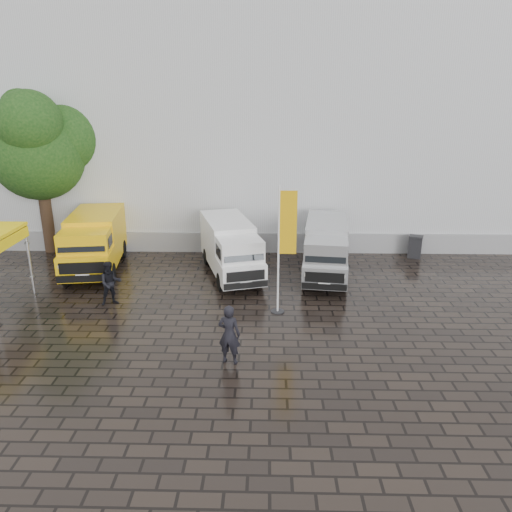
{
  "coord_description": "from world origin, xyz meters",
  "views": [
    {
      "loc": [
        0.39,
        -16.12,
        7.85
      ],
      "look_at": [
        -0.06,
        2.2,
        1.71
      ],
      "focal_mm": 35.0,
      "sensor_mm": 36.0,
      "label": 1
    }
  ],
  "objects_px": {
    "van_silver": "(326,250)",
    "flagpole": "(284,244)",
    "van_white": "(231,249)",
    "person_front": "(229,334)",
    "wheelie_bin": "(415,246)",
    "van_yellow": "(94,244)",
    "person_tent": "(111,283)"
  },
  "relations": [
    {
      "from": "flagpole",
      "to": "wheelie_bin",
      "type": "xyz_separation_m",
      "value": [
        6.66,
        6.55,
        -2.09
      ]
    },
    {
      "from": "van_white",
      "to": "person_tent",
      "type": "xyz_separation_m",
      "value": [
        -4.34,
        -3.33,
        -0.32
      ]
    },
    {
      "from": "van_yellow",
      "to": "van_white",
      "type": "xyz_separation_m",
      "value": [
        6.18,
        -0.44,
        -0.08
      ]
    },
    {
      "from": "van_yellow",
      "to": "van_silver",
      "type": "bearing_deg",
      "value": -10.37
    },
    {
      "from": "van_white",
      "to": "van_silver",
      "type": "relative_size",
      "value": 1.01
    },
    {
      "from": "van_yellow",
      "to": "van_white",
      "type": "height_order",
      "value": "van_yellow"
    },
    {
      "from": "van_silver",
      "to": "wheelie_bin",
      "type": "bearing_deg",
      "value": 36.61
    },
    {
      "from": "person_front",
      "to": "person_tent",
      "type": "distance_m",
      "value": 6.41
    },
    {
      "from": "van_silver",
      "to": "person_tent",
      "type": "xyz_separation_m",
      "value": [
        -8.51,
        -3.33,
        -0.31
      ]
    },
    {
      "from": "van_yellow",
      "to": "van_silver",
      "type": "distance_m",
      "value": 10.36
    },
    {
      "from": "flagpole",
      "to": "wheelie_bin",
      "type": "bearing_deg",
      "value": 44.56
    },
    {
      "from": "person_front",
      "to": "flagpole",
      "type": "bearing_deg",
      "value": -101.12
    },
    {
      "from": "van_white",
      "to": "wheelie_bin",
      "type": "distance_m",
      "value": 9.25
    },
    {
      "from": "van_white",
      "to": "person_front",
      "type": "height_order",
      "value": "van_white"
    },
    {
      "from": "van_yellow",
      "to": "wheelie_bin",
      "type": "xyz_separation_m",
      "value": [
        15.02,
        2.21,
        -0.71
      ]
    },
    {
      "from": "van_yellow",
      "to": "flagpole",
      "type": "xyz_separation_m",
      "value": [
        8.37,
        -4.35,
        1.38
      ]
    },
    {
      "from": "wheelie_bin",
      "to": "person_front",
      "type": "distance_m",
      "value": 13.18
    },
    {
      "from": "flagpole",
      "to": "person_tent",
      "type": "bearing_deg",
      "value": 174.96
    },
    {
      "from": "van_yellow",
      "to": "person_tent",
      "type": "xyz_separation_m",
      "value": [
        1.84,
        -3.77,
        -0.4
      ]
    },
    {
      "from": "van_silver",
      "to": "flagpole",
      "type": "xyz_separation_m",
      "value": [
        -1.99,
        -3.91,
        1.47
      ]
    },
    {
      "from": "van_yellow",
      "to": "flagpole",
      "type": "bearing_deg",
      "value": -35.39
    },
    {
      "from": "van_silver",
      "to": "flagpole",
      "type": "bearing_deg",
      "value": -109.87
    },
    {
      "from": "flagpole",
      "to": "person_front",
      "type": "height_order",
      "value": "flagpole"
    },
    {
      "from": "van_silver",
      "to": "wheelie_bin",
      "type": "height_order",
      "value": "van_silver"
    },
    {
      "from": "flagpole",
      "to": "person_front",
      "type": "distance_m",
      "value": 4.35
    },
    {
      "from": "wheelie_bin",
      "to": "person_tent",
      "type": "distance_m",
      "value": 14.48
    },
    {
      "from": "van_yellow",
      "to": "wheelie_bin",
      "type": "height_order",
      "value": "van_yellow"
    },
    {
      "from": "wheelie_bin",
      "to": "person_tent",
      "type": "relative_size",
      "value": 0.63
    },
    {
      "from": "van_yellow",
      "to": "van_silver",
      "type": "xyz_separation_m",
      "value": [
        10.35,
        -0.44,
        -0.09
      ]
    },
    {
      "from": "person_front",
      "to": "van_white",
      "type": "bearing_deg",
      "value": -72.39
    },
    {
      "from": "van_silver",
      "to": "person_tent",
      "type": "height_order",
      "value": "van_silver"
    },
    {
      "from": "van_yellow",
      "to": "van_white",
      "type": "distance_m",
      "value": 6.2
    }
  ]
}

